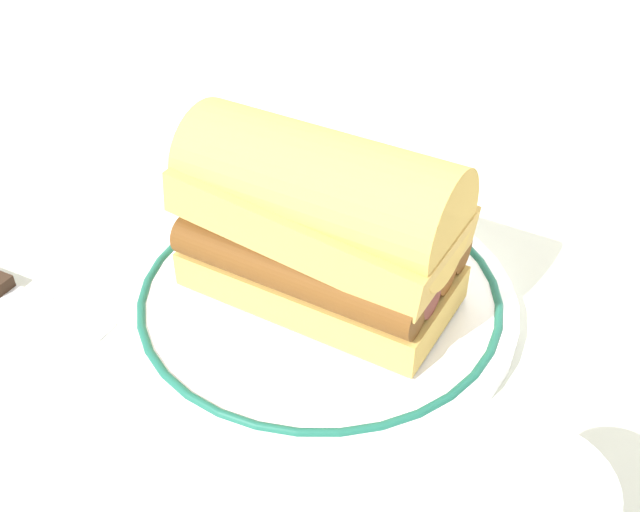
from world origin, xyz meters
name	(u,v)px	position (x,y,z in m)	size (l,w,h in m)	color
ground_plane	(286,332)	(0.00, 0.00, 0.00)	(1.50, 1.50, 0.00)	beige
plate	(320,297)	(0.01, 0.04, 0.01)	(0.28, 0.28, 0.01)	white
sausage_sandwich	(320,220)	(0.01, 0.04, 0.07)	(0.19, 0.11, 0.12)	gold
butter_knife	(12,292)	(-0.19, -0.06, 0.00)	(0.15, 0.02, 0.01)	silver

